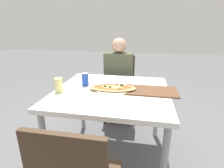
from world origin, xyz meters
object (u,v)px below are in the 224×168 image
dining_table (112,98)px  chair_far_seated (120,85)px  soda_can (85,79)px  person_seated (119,76)px  drink_glass (59,85)px  pizza_main (113,88)px

dining_table → chair_far_seated: chair_far_seated is taller
chair_far_seated → soda_can: 0.82m
person_seated → drink_glass: 0.93m
pizza_main → drink_glass: bearing=-164.3°
pizza_main → drink_glass: 0.48m
chair_far_seated → soda_can: size_ratio=7.10×
dining_table → pizza_main: (0.01, 0.01, 0.09)m
chair_far_seated → drink_glass: 1.07m
dining_table → drink_glass: drink_glass is taller
pizza_main → chair_far_seated: bearing=93.4°
dining_table → soda_can: bearing=163.0°
dining_table → chair_far_seated: bearing=92.8°
soda_can → dining_table: bearing=-17.0°
person_seated → pizza_main: (0.05, -0.70, 0.08)m
dining_table → pizza_main: pizza_main is taller
chair_far_seated → pizza_main: size_ratio=1.99×
chair_far_seated → person_seated: bearing=90.0°
soda_can → chair_far_seated: bearing=71.9°
pizza_main → drink_glass: (-0.46, -0.13, 0.04)m
dining_table → soda_can: (-0.28, 0.09, 0.13)m
dining_table → soda_can: size_ratio=8.24×
chair_far_seated → drink_glass: size_ratio=7.00×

